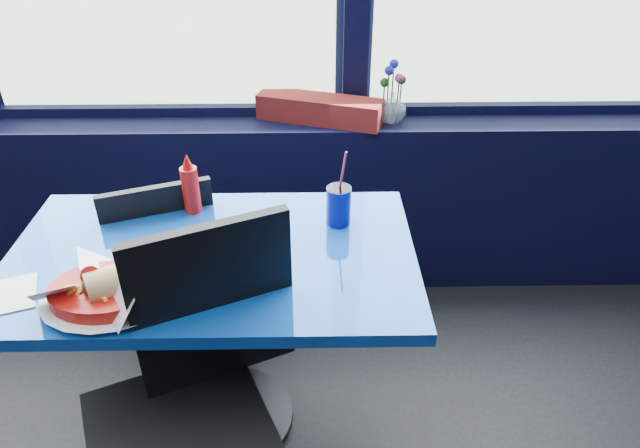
{
  "coord_description": "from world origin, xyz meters",
  "views": [
    {
      "loc": [
        0.6,
        0.64,
        1.74
      ],
      "look_at": [
        0.62,
        1.98,
        0.86
      ],
      "focal_mm": 32.0,
      "sensor_mm": 36.0,
      "label": 1
    }
  ],
  "objects": [
    {
      "name": "chair_near_front",
      "position": [
        0.29,
        1.66,
        0.57
      ],
      "size": [
        0.59,
        0.59,
        0.99
      ],
      "rotation": [
        0.0,
        0.0,
        0.41
      ],
      "color": "black",
      "rests_on": "ground"
    },
    {
      "name": "food_basket",
      "position": [
        0.07,
        1.79,
        0.79
      ],
      "size": [
        0.32,
        0.3,
        0.11
      ],
      "rotation": [
        0.0,
        0.0,
        0.04
      ],
      "color": "#B0120B",
      "rests_on": "near_table"
    },
    {
      "name": "soda_cup",
      "position": [
        0.68,
        2.16,
        0.82
      ],
      "size": [
        0.08,
        0.08,
        0.26
      ],
      "rotation": [
        0.0,
        0.0,
        -0.21
      ],
      "color": "#0C1086",
      "rests_on": "near_table"
    },
    {
      "name": "flower_vase",
      "position": [
        0.93,
        2.85,
        0.88
      ],
      "size": [
        0.15,
        0.15,
        0.25
      ],
      "rotation": [
        0.0,
        0.0,
        0.24
      ],
      "color": "silver",
      "rests_on": "window_sill"
    },
    {
      "name": "window_sill",
      "position": [
        0.0,
        2.87,
        0.4
      ],
      "size": [
        5.0,
        0.26,
        0.8
      ],
      "primitive_type": "cube",
      "color": "black",
      "rests_on": "ground"
    },
    {
      "name": "near_table",
      "position": [
        0.3,
        2.0,
        0.57
      ],
      "size": [
        1.2,
        0.7,
        0.75
      ],
      "color": "black",
      "rests_on": "ground"
    },
    {
      "name": "chair_near_back",
      "position": [
        0.13,
        2.33,
        0.49
      ],
      "size": [
        0.49,
        0.49,
        0.85
      ],
      "rotation": [
        0.0,
        0.0,
        3.48
      ],
      "color": "black",
      "rests_on": "ground"
    },
    {
      "name": "planter_box",
      "position": [
        0.63,
        2.86,
        0.85
      ],
      "size": [
        0.53,
        0.29,
        0.1
      ],
      "primitive_type": "cube",
      "rotation": [
        0.0,
        0.0,
        -0.32
      ],
      "color": "maroon",
      "rests_on": "window_sill"
    },
    {
      "name": "napkin",
      "position": [
        -0.22,
        1.81,
        0.75
      ],
      "size": [
        0.2,
        0.2,
        0.0
      ],
      "primitive_type": "cube",
      "rotation": [
        0.0,
        0.0,
        0.34
      ],
      "color": "white",
      "rests_on": "near_table"
    },
    {
      "name": "ketchup_bottle",
      "position": [
        0.21,
        2.24,
        0.84
      ],
      "size": [
        0.06,
        0.06,
        0.21
      ],
      "color": "#B0120B",
      "rests_on": "near_table"
    }
  ]
}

